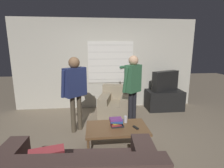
{
  "coord_description": "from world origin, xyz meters",
  "views": [
    {
      "loc": [
        -0.36,
        -3.02,
        1.79
      ],
      "look_at": [
        0.02,
        0.6,
        1.0
      ],
      "focal_mm": 28.0,
      "sensor_mm": 36.0,
      "label": 1
    }
  ],
  "objects_px": {
    "book_stack": "(116,122)",
    "soda_can": "(126,119)",
    "spare_remote": "(136,128)",
    "coffee_table": "(117,129)",
    "person_right_standing": "(132,83)",
    "tv": "(165,81)",
    "person_left_standing": "(75,85)",
    "armchair_beige": "(116,105)"
  },
  "relations": [
    {
      "from": "armchair_beige",
      "to": "person_right_standing",
      "type": "relative_size",
      "value": 0.65
    },
    {
      "from": "armchair_beige",
      "to": "soda_can",
      "type": "bearing_deg",
      "value": 105.06
    },
    {
      "from": "tv",
      "to": "person_right_standing",
      "type": "height_order",
      "value": "person_right_standing"
    },
    {
      "from": "tv",
      "to": "book_stack",
      "type": "distance_m",
      "value": 2.45
    },
    {
      "from": "armchair_beige",
      "to": "spare_remote",
      "type": "height_order",
      "value": "armchair_beige"
    },
    {
      "from": "tv",
      "to": "person_right_standing",
      "type": "relative_size",
      "value": 0.52
    },
    {
      "from": "tv",
      "to": "person_right_standing",
      "type": "distance_m",
      "value": 1.5
    },
    {
      "from": "coffee_table",
      "to": "person_right_standing",
      "type": "relative_size",
      "value": 0.67
    },
    {
      "from": "tv",
      "to": "spare_remote",
      "type": "bearing_deg",
      "value": 31.82
    },
    {
      "from": "person_right_standing",
      "to": "spare_remote",
      "type": "xyz_separation_m",
      "value": [
        -0.15,
        -0.97,
        -0.59
      ]
    },
    {
      "from": "coffee_table",
      "to": "book_stack",
      "type": "distance_m",
      "value": 0.12
    },
    {
      "from": "tv",
      "to": "book_stack",
      "type": "height_order",
      "value": "tv"
    },
    {
      "from": "coffee_table",
      "to": "person_right_standing",
      "type": "bearing_deg",
      "value": 62.59
    },
    {
      "from": "tv",
      "to": "person_left_standing",
      "type": "height_order",
      "value": "person_left_standing"
    },
    {
      "from": "book_stack",
      "to": "coffee_table",
      "type": "bearing_deg",
      "value": -80.69
    },
    {
      "from": "person_left_standing",
      "to": "person_right_standing",
      "type": "xyz_separation_m",
      "value": [
        1.24,
        0.14,
        -0.0
      ]
    },
    {
      "from": "coffee_table",
      "to": "tv",
      "type": "distance_m",
      "value": 2.49
    },
    {
      "from": "armchair_beige",
      "to": "person_left_standing",
      "type": "bearing_deg",
      "value": 51.53
    },
    {
      "from": "tv",
      "to": "person_right_standing",
      "type": "bearing_deg",
      "value": 15.11
    },
    {
      "from": "armchair_beige",
      "to": "spare_remote",
      "type": "distance_m",
      "value": 1.56
    },
    {
      "from": "person_left_standing",
      "to": "book_stack",
      "type": "height_order",
      "value": "person_left_standing"
    },
    {
      "from": "armchair_beige",
      "to": "tv",
      "type": "height_order",
      "value": "tv"
    },
    {
      "from": "coffee_table",
      "to": "person_left_standing",
      "type": "distance_m",
      "value": 1.26
    },
    {
      "from": "person_left_standing",
      "to": "book_stack",
      "type": "distance_m",
      "value": 1.19
    },
    {
      "from": "coffee_table",
      "to": "person_left_standing",
      "type": "height_order",
      "value": "person_left_standing"
    },
    {
      "from": "coffee_table",
      "to": "person_right_standing",
      "type": "distance_m",
      "value": 1.19
    },
    {
      "from": "soda_can",
      "to": "armchair_beige",
      "type": "bearing_deg",
      "value": 90.51
    },
    {
      "from": "tv",
      "to": "spare_remote",
      "type": "height_order",
      "value": "tv"
    },
    {
      "from": "soda_can",
      "to": "spare_remote",
      "type": "bearing_deg",
      "value": -62.27
    },
    {
      "from": "book_stack",
      "to": "soda_can",
      "type": "distance_m",
      "value": 0.24
    },
    {
      "from": "soda_can",
      "to": "spare_remote",
      "type": "xyz_separation_m",
      "value": [
        0.13,
        -0.25,
        -0.05
      ]
    },
    {
      "from": "tv",
      "to": "book_stack",
      "type": "bearing_deg",
      "value": 24.05
    },
    {
      "from": "book_stack",
      "to": "soda_can",
      "type": "height_order",
      "value": "book_stack"
    },
    {
      "from": "book_stack",
      "to": "spare_remote",
      "type": "distance_m",
      "value": 0.35
    },
    {
      "from": "person_left_standing",
      "to": "spare_remote",
      "type": "height_order",
      "value": "person_left_standing"
    },
    {
      "from": "armchair_beige",
      "to": "person_left_standing",
      "type": "relative_size",
      "value": 0.65
    },
    {
      "from": "tv",
      "to": "person_left_standing",
      "type": "relative_size",
      "value": 0.53
    },
    {
      "from": "armchair_beige",
      "to": "person_left_standing",
      "type": "distance_m",
      "value": 1.38
    },
    {
      "from": "coffee_table",
      "to": "book_stack",
      "type": "bearing_deg",
      "value": 99.31
    },
    {
      "from": "armchair_beige",
      "to": "tv",
      "type": "bearing_deg",
      "value": -151.51
    },
    {
      "from": "person_right_standing",
      "to": "spare_remote",
      "type": "relative_size",
      "value": 11.84
    },
    {
      "from": "person_left_standing",
      "to": "person_right_standing",
      "type": "relative_size",
      "value": 0.99
    }
  ]
}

